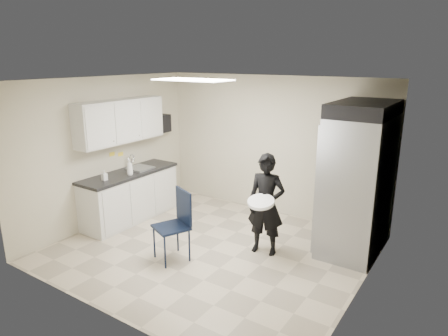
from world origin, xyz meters
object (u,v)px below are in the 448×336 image
Objects in this scene: commercial_fridge at (358,185)px; lower_counter at (130,197)px; folding_chair at (171,227)px; man_tuxedo at (266,205)px.

lower_counter is at bearing -164.12° from commercial_fridge.
man_tuxedo is at bearing 67.14° from folding_chair.
folding_chair reaches higher than lower_counter.
commercial_fridge is at bearing 28.52° from man_tuxedo.
lower_counter is at bearing 179.11° from folding_chair.
lower_counter is 3.98m from commercial_fridge.
lower_counter is 2.72m from man_tuxedo.
man_tuxedo is (1.04, 0.97, 0.26)m from folding_chair.
folding_chair is at bearing -24.94° from lower_counter.
man_tuxedo reaches higher than folding_chair.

